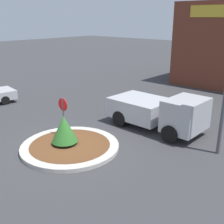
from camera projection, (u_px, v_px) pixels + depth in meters
ground_plane at (70, 148)px, 12.96m from camera, size 120.00×120.00×0.00m
traffic_island at (70, 146)px, 12.94m from camera, size 4.51×4.51×0.18m
stop_sign at (63, 111)px, 13.49m from camera, size 0.63×0.07×2.12m
island_shrub at (64, 129)px, 12.78m from camera, size 1.21×1.21×1.34m
utility_truck at (158, 111)px, 14.90m from camera, size 5.19×2.55×1.97m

